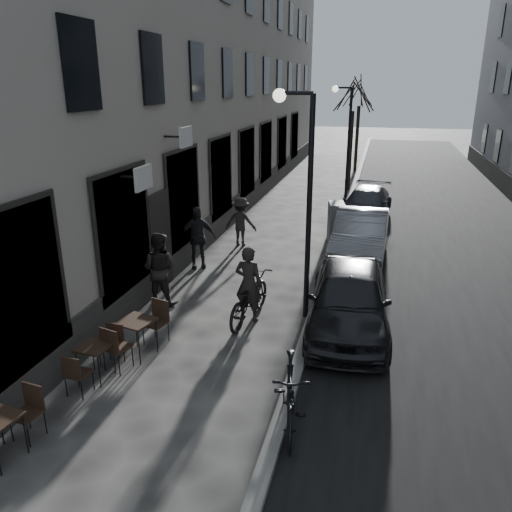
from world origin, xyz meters
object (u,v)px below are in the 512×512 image
at_px(tree_near, 354,94).
at_px(pedestrian_mid, 241,222).
at_px(tree_far, 360,92).
at_px(car_mid, 360,236).
at_px(streetlamp_near, 302,183).
at_px(pedestrian_near, 159,269).
at_px(car_far, 366,204).
at_px(streetlamp_far, 345,132).
at_px(bistro_set_b, 96,359).
at_px(bistro_set_c, 137,334).
at_px(utility_cabinet, 336,222).
at_px(car_near, 349,299).
at_px(pedestrian_far, 197,238).
at_px(moped, 290,395).
at_px(bicycle, 249,298).

bearing_deg(tree_near, pedestrian_mid, -105.58).
relative_size(tree_far, car_mid, 1.28).
bearing_deg(streetlamp_near, pedestrian_near, -177.88).
height_order(car_mid, car_far, car_mid).
height_order(streetlamp_far, bistro_set_b, streetlamp_far).
bearing_deg(pedestrian_near, streetlamp_near, -176.52).
height_order(tree_far, bistro_set_c, tree_far).
bearing_deg(pedestrian_near, tree_near, -101.67).
bearing_deg(car_mid, tree_near, 98.01).
bearing_deg(tree_near, utility_cabinet, -88.71).
xyz_separation_m(bistro_set_c, car_near, (3.99, 2.18, 0.26)).
xyz_separation_m(pedestrian_far, car_mid, (4.60, 1.97, -0.19)).
bearing_deg(moped, tree_near, 80.73).
bearing_deg(bicycle, utility_cabinet, -93.61).
bearing_deg(bistro_set_b, streetlamp_far, 82.75).
xyz_separation_m(utility_cabinet, moped, (0.25, -10.12, -0.10)).
bearing_deg(car_near, pedestrian_mid, 123.96).
xyz_separation_m(bicycle, moped, (1.60, -3.51, 0.03)).
distance_m(streetlamp_far, bistro_set_b, 16.09).
bearing_deg(car_far, tree_near, 106.98).
xyz_separation_m(car_near, car_mid, (0.00, 4.87, 0.00)).
relative_size(pedestrian_near, car_near, 0.43).
distance_m(car_near, moped, 3.67).
height_order(streetlamp_near, pedestrian_mid, streetlamp_near).
bearing_deg(bicycle, pedestrian_far, -43.91).
relative_size(bistro_set_c, utility_cabinet, 1.20).
distance_m(streetlamp_far, pedestrian_mid, 8.02).
height_order(utility_cabinet, bicycle, utility_cabinet).
xyz_separation_m(tree_far, pedestrian_near, (-3.50, -21.13, -3.75)).
distance_m(bistro_set_c, car_near, 4.56).
bearing_deg(pedestrian_far, moped, -83.79).
height_order(pedestrian_mid, car_mid, pedestrian_mid).
bearing_deg(pedestrian_mid, pedestrian_far, 74.52).
bearing_deg(pedestrian_mid, bistro_set_c, 90.01).
bearing_deg(bicycle, tree_far, -85.13).
xyz_separation_m(streetlamp_far, car_far, (1.17, -2.66, -2.54)).
distance_m(tree_near, car_mid, 11.29).
distance_m(tree_near, bicycle, 16.07).
bearing_deg(pedestrian_near, bicycle, 172.63).
xyz_separation_m(pedestrian_near, car_near, (4.60, -0.27, -0.18)).
bearing_deg(car_mid, bicycle, -112.31).
bearing_deg(bistro_set_c, tree_near, 94.46).
bearing_deg(moped, car_mid, 74.99).
relative_size(pedestrian_far, car_near, 0.43).
xyz_separation_m(utility_cabinet, bicycle, (-1.35, -6.61, -0.13)).
bearing_deg(bistro_set_c, car_mid, 74.31).
height_order(bistro_set_b, pedestrian_far, pedestrian_far).
relative_size(bistro_set_c, car_mid, 0.36).
relative_size(utility_cabinet, car_near, 0.31).
xyz_separation_m(bistro_set_b, bicycle, (2.10, 3.04, 0.13)).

